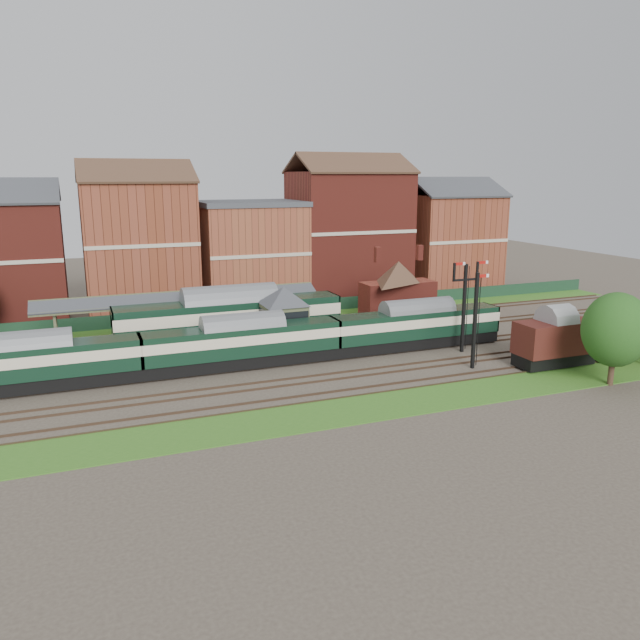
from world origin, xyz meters
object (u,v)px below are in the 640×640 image
object	(u,v)px
dmu_train	(243,342)
platform_railcar	(230,319)
semaphore_bracket	(465,302)
goods_van_a	(555,340)
signal_box	(284,318)

from	to	relation	value
dmu_train	platform_railcar	size ratio (longest dim) A/B	2.37
semaphore_bracket	goods_van_a	distance (m)	8.28
signal_box	goods_van_a	xyz separation A→B (m)	(19.60, -12.25, -0.90)
semaphore_bracket	platform_railcar	world-z (taller)	semaphore_bracket
goods_van_a	semaphore_bracket	bearing A→B (deg)	125.08
dmu_train	platform_railcar	bearing A→B (deg)	85.71
signal_box	goods_van_a	size ratio (longest dim) A/B	0.90
signal_box	dmu_train	bearing A→B (deg)	-144.89
signal_box	platform_railcar	distance (m)	5.28
signal_box	semaphore_bracket	xyz separation A→B (m)	(15.04, -5.75, 1.44)
signal_box	platform_railcar	size ratio (longest dim) A/B	0.29
platform_railcar	signal_box	bearing A→B (deg)	-38.17
dmu_train	platform_railcar	distance (m)	6.54
platform_railcar	goods_van_a	world-z (taller)	platform_railcar
signal_box	platform_railcar	bearing A→B (deg)	141.83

